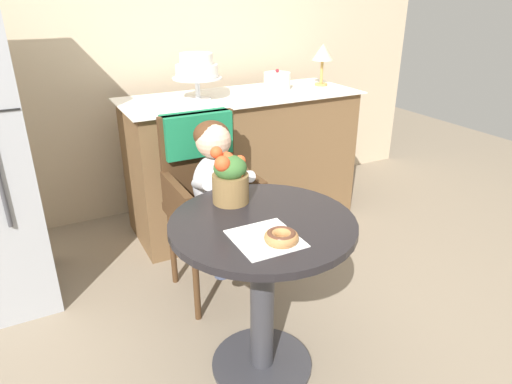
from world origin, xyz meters
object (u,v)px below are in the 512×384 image
tiered_cake_stand (197,69)px  round_layer_cake (277,81)px  cafe_table (262,268)px  flower_vase (230,176)px  table_lamp (323,54)px  wicker_chair (205,177)px  donut_front (281,237)px  seated_child (217,180)px

tiered_cake_stand → round_layer_cake: tiered_cake_stand is taller
cafe_table → tiered_cake_stand: 1.44m
flower_vase → tiered_cake_stand: (0.29, 1.09, 0.25)m
cafe_table → tiered_cake_stand: (0.25, 1.30, 0.58)m
table_lamp → wicker_chair: bearing=-151.4°
wicker_chair → round_layer_cake: 1.07m
table_lamp → flower_vase: bearing=-137.7°
wicker_chair → donut_front: size_ratio=7.89×
cafe_table → flower_vase: 0.39m
cafe_table → table_lamp: bearing=48.1°
flower_vase → table_lamp: table_lamp is taller
cafe_table → round_layer_cake: size_ratio=4.01×
wicker_chair → table_lamp: table_lamp is taller
wicker_chair → cafe_table: bearing=-96.6°
cafe_table → table_lamp: size_ratio=2.53×
flower_vase → seated_child: bearing=76.3°
wicker_chair → donut_front: wicker_chair is taller
wicker_chair → round_layer_cake: bearing=36.1°
seated_child → tiered_cake_stand: (0.21, 0.75, 0.41)m
cafe_table → donut_front: donut_front is taller
donut_front → flower_vase: bearing=92.3°
cafe_table → table_lamp: (1.19, 1.33, 0.61)m
table_lamp → donut_front: bearing=-128.9°
wicker_chair → seated_child: bearing=-92.9°
cafe_table → flower_vase: flower_vase is taller
donut_front → tiered_cake_stand: 1.54m
seated_child → flower_vase: 0.38m
seated_child → cafe_table: bearing=-94.7°
wicker_chair → table_lamp: bearing=25.7°
flower_vase → tiered_cake_stand: 1.15m
wicker_chair → tiered_cake_stand: (0.21, 0.60, 0.45)m
cafe_table → table_lamp: table_lamp is taller
flower_vase → tiered_cake_stand: bearing=75.2°
tiered_cake_stand → table_lamp: bearing=1.7°
flower_vase → round_layer_cake: round_layer_cake is taller
donut_front → flower_vase: (-0.02, 0.39, 0.09)m
donut_front → round_layer_cake: round_layer_cake is taller
round_layer_cake → table_lamp: (0.35, -0.02, 0.16)m
round_layer_cake → tiered_cake_stand: bearing=-175.5°
table_lamp → round_layer_cake: bearing=177.1°
donut_front → flower_vase: size_ratio=0.50×
cafe_table → wicker_chair: size_ratio=0.75×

